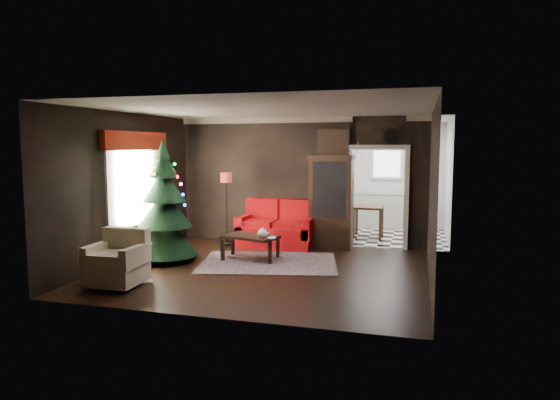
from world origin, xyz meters
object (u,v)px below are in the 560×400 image
(coffee_table, at_px, (251,247))
(teapot, at_px, (262,233))
(christmas_tree, at_px, (164,206))
(loveseat, at_px, (277,224))
(floor_lamp, at_px, (227,209))
(armchair, at_px, (116,257))
(kitchen_table, at_px, (368,222))
(curio_cabinet, at_px, (331,204))
(wall_clock, at_px, (391,136))

(coffee_table, bearing_deg, teapot, -37.89)
(christmas_tree, bearing_deg, loveseat, 48.17)
(floor_lamp, bearing_deg, armchair, -98.62)
(loveseat, distance_m, coffee_table, 1.36)
(kitchen_table, bearing_deg, curio_cabinet, -114.44)
(loveseat, distance_m, christmas_tree, 2.56)
(floor_lamp, bearing_deg, wall_clock, 11.38)
(wall_clock, xyz_separation_m, kitchen_table, (-0.55, 1.25, -2.00))
(floor_lamp, height_order, kitchen_table, floor_lamp)
(loveseat, xyz_separation_m, coffee_table, (-0.14, -1.33, -0.26))
(coffee_table, bearing_deg, floor_lamp, 131.08)
(christmas_tree, distance_m, coffee_table, 1.81)
(floor_lamp, distance_m, armchair, 3.38)
(curio_cabinet, bearing_deg, kitchen_table, 65.56)
(floor_lamp, distance_m, coffee_table, 1.50)
(loveseat, xyz_separation_m, teapot, (0.18, -1.57, 0.07))
(armchair, xyz_separation_m, teapot, (1.73, 2.03, 0.11))
(curio_cabinet, height_order, christmas_tree, christmas_tree)
(armchair, height_order, teapot, armchair)
(teapot, height_order, kitchen_table, kitchen_table)
(christmas_tree, bearing_deg, armchair, -86.22)
(teapot, bearing_deg, floor_lamp, 133.54)
(teapot, bearing_deg, wall_clock, 42.24)
(floor_lamp, xyz_separation_m, armchair, (-0.50, -3.32, -0.37))
(christmas_tree, xyz_separation_m, kitchen_table, (3.46, 3.51, -0.68))
(christmas_tree, distance_m, kitchen_table, 4.98)
(armchair, bearing_deg, christmas_tree, 92.18)
(curio_cabinet, distance_m, armchair, 4.71)
(armchair, bearing_deg, kitchen_table, 55.89)
(coffee_table, bearing_deg, loveseat, 84.13)
(curio_cabinet, height_order, teapot, curio_cabinet)
(floor_lamp, relative_size, kitchen_table, 2.06)
(curio_cabinet, xyz_separation_m, kitchen_table, (0.65, 1.43, -0.57))
(floor_lamp, height_order, christmas_tree, christmas_tree)
(wall_clock, bearing_deg, kitchen_table, 113.75)
(armchair, bearing_deg, teapot, 48.05)
(floor_lamp, relative_size, christmas_tree, 0.65)
(kitchen_table, bearing_deg, floor_lamp, -145.81)
(curio_cabinet, bearing_deg, teapot, -118.47)
(curio_cabinet, xyz_separation_m, floor_lamp, (-2.20, -0.50, -0.12))
(curio_cabinet, relative_size, coffee_table, 1.86)
(loveseat, bearing_deg, christmas_tree, -131.83)
(floor_lamp, xyz_separation_m, wall_clock, (3.40, 0.68, 1.55))
(teapot, bearing_deg, curio_cabinet, 61.53)
(floor_lamp, height_order, armchair, floor_lamp)
(armchair, relative_size, wall_clock, 2.57)
(teapot, bearing_deg, loveseat, 96.48)
(coffee_table, bearing_deg, armchair, -121.80)
(curio_cabinet, height_order, coffee_table, curio_cabinet)
(floor_lamp, relative_size, teapot, 7.64)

